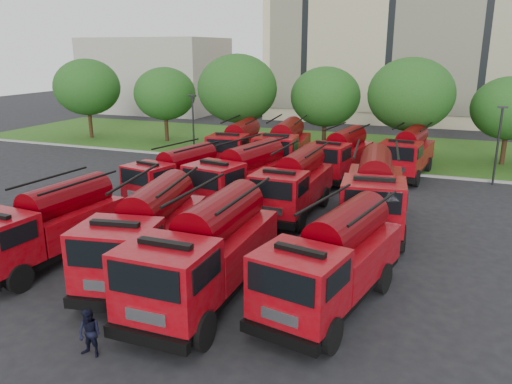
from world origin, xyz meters
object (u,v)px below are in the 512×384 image
at_px(fire_truck_3, 333,260).
at_px(fire_truck_7, 374,192).
at_px(fire_truck_10, 341,155).
at_px(fire_truck_0, 48,225).
at_px(fire_truck_8, 238,145).
at_px(firefighter_1, 92,356).
at_px(firefighter_0, 328,337).
at_px(fire_truck_9, 284,147).
at_px(fire_truck_11, 408,153).
at_px(fire_truck_2, 206,252).
at_px(firefighter_5, 384,221).
at_px(fire_truck_4, 176,175).
at_px(fire_truck_5, 242,176).
at_px(firefighter_2, 312,292).
at_px(fire_truck_1, 147,232).
at_px(firefighter_3, 319,297).
at_px(fire_truck_6, 294,184).
at_px(firefighter_4, 150,223).

height_order(fire_truck_3, fire_truck_7, fire_truck_7).
height_order(fire_truck_3, fire_truck_10, fire_truck_3).
relative_size(fire_truck_0, fire_truck_8, 0.94).
height_order(fire_truck_8, firefighter_1, fire_truck_8).
xyz_separation_m(fire_truck_8, firefighter_0, (11.56, -20.07, -1.70)).
bearing_deg(fire_truck_9, firefighter_0, -74.22).
bearing_deg(fire_truck_11, fire_truck_2, -96.51).
relative_size(fire_truck_0, fire_truck_10, 0.96).
relative_size(fire_truck_11, firefighter_5, 3.99).
height_order(fire_truck_2, fire_truck_9, fire_truck_9).
distance_m(fire_truck_3, firefighter_1, 8.18).
xyz_separation_m(fire_truck_0, fire_truck_9, (4.12, 18.62, 0.19)).
distance_m(fire_truck_4, fire_truck_5, 3.99).
distance_m(fire_truck_4, fire_truck_10, 11.61).
height_order(firefighter_2, firefighter_5, firefighter_2).
relative_size(fire_truck_3, firefighter_5, 4.11).
bearing_deg(firefighter_2, fire_truck_10, -2.29).
bearing_deg(fire_truck_9, fire_truck_7, -56.90).
distance_m(fire_truck_4, firefighter_5, 12.02).
bearing_deg(firefighter_5, fire_truck_0, 53.46).
bearing_deg(fire_truck_1, firefighter_2, -3.03).
relative_size(fire_truck_3, firefighter_1, 5.18).
distance_m(fire_truck_7, firefighter_3, 8.37).
bearing_deg(firefighter_0, fire_truck_2, 136.49).
distance_m(fire_truck_4, fire_truck_6, 7.14).
xyz_separation_m(fire_truck_10, fire_truck_11, (4.21, 2.30, -0.00)).
bearing_deg(fire_truck_4, fire_truck_11, 54.06).
relative_size(fire_truck_0, fire_truck_4, 1.03).
relative_size(fire_truck_9, firefighter_0, 4.10).
bearing_deg(fire_truck_2, fire_truck_5, 106.28).
xyz_separation_m(firefighter_1, firefighter_4, (-4.74, 10.43, 0.00)).
distance_m(fire_truck_6, firefighter_5, 5.07).
xyz_separation_m(fire_truck_10, firefighter_5, (4.04, -7.96, -1.65)).
bearing_deg(fire_truck_1, fire_truck_9, 80.88).
distance_m(fire_truck_3, firefighter_4, 11.76).
bearing_deg(fire_truck_4, firefighter_3, -26.83).
bearing_deg(firefighter_3, fire_truck_11, -88.83).
distance_m(fire_truck_1, fire_truck_5, 9.63).
bearing_deg(fire_truck_3, fire_truck_2, -152.53).
height_order(fire_truck_0, fire_truck_1, fire_truck_1).
height_order(fire_truck_4, fire_truck_11, fire_truck_11).
height_order(fire_truck_10, firefighter_5, fire_truck_10).
bearing_deg(fire_truck_2, firefighter_2, 28.60).
bearing_deg(fire_truck_7, fire_truck_5, 165.44).
bearing_deg(fire_truck_7, firefighter_3, -101.40).
bearing_deg(fire_truck_9, firefighter_4, -108.46).
bearing_deg(firefighter_2, fire_truck_2, 107.79).
bearing_deg(firefighter_3, firefighter_4, -19.65).
relative_size(fire_truck_8, fire_truck_11, 1.02).
height_order(fire_truck_0, firefighter_0, fire_truck_0).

